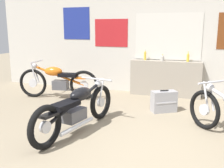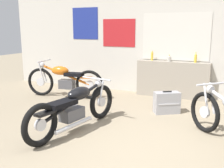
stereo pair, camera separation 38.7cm
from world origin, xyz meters
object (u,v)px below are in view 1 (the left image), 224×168
(bottle_left_center, at_px, (162,58))
(motorcycle_black, at_px, (77,108))
(hard_case_silver, at_px, (164,101))
(motorcycle_orange, at_px, (58,81))
(bottle_center, at_px, (188,57))
(bottle_leftmost, at_px, (145,55))

(bottle_left_center, distance_m, motorcycle_black, 3.04)
(motorcycle_black, bearing_deg, hard_case_silver, 51.85)
(bottle_left_center, bearing_deg, motorcycle_orange, -155.59)
(bottle_left_center, bearing_deg, motorcycle_black, -108.73)
(bottle_left_center, xyz_separation_m, bottle_center, (0.61, 0.05, 0.04))
(bottle_leftmost, distance_m, bottle_center, 1.06)
(bottle_center, bearing_deg, bottle_left_center, -174.90)
(motorcycle_orange, distance_m, hard_case_silver, 2.62)
(bottle_left_center, bearing_deg, hard_case_silver, -78.98)
(bottle_left_center, xyz_separation_m, motorcycle_orange, (-2.35, -1.07, -0.53))
(motorcycle_orange, relative_size, motorcycle_black, 0.96)
(bottle_leftmost, distance_m, bottle_left_center, 0.45)
(motorcycle_orange, distance_m, motorcycle_black, 2.24)
(bottle_center, relative_size, motorcycle_orange, 0.12)
(motorcycle_black, bearing_deg, motorcycle_orange, 128.30)
(bottle_left_center, distance_m, bottle_center, 0.61)
(bottle_leftmost, relative_size, motorcycle_orange, 0.13)
(bottle_left_center, height_order, motorcycle_black, bottle_left_center)
(bottle_leftmost, bearing_deg, motorcycle_black, -100.03)
(motorcycle_orange, bearing_deg, hard_case_silver, -4.87)
(motorcycle_orange, bearing_deg, bottle_center, 20.75)
(motorcycle_black, bearing_deg, bottle_left_center, 71.27)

